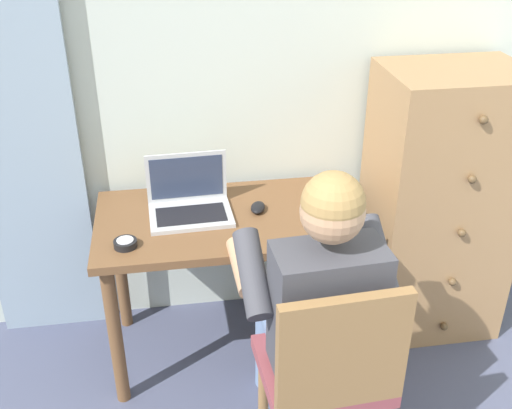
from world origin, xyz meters
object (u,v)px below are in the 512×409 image
(person_seated, at_px, (315,295))
(coffee_mug, at_px, (347,221))
(desk, at_px, (229,238))
(laptop, at_px, (189,202))
(chair, at_px, (328,372))
(dresser, at_px, (438,205))
(desk_clock, at_px, (125,243))
(computer_mouse, at_px, (258,207))

(person_seated, xyz_separation_m, coffee_mug, (0.21, 0.36, 0.07))
(desk, relative_size, person_seated, 0.91)
(laptop, bearing_deg, coffee_mug, -22.50)
(chair, height_order, person_seated, person_seated)
(chair, relative_size, laptop, 2.57)
(person_seated, bearing_deg, chair, -87.01)
(dresser, distance_m, chair, 1.10)
(dresser, xyz_separation_m, chair, (-0.73, -0.82, -0.13))
(dresser, xyz_separation_m, desk_clock, (-1.39, -0.26, 0.09))
(chair, distance_m, laptop, 0.93)
(computer_mouse, relative_size, coffee_mug, 0.83)
(chair, relative_size, coffee_mug, 7.46)
(chair, relative_size, desk_clock, 9.95)
(chair, bearing_deg, desk, 108.43)
(computer_mouse, relative_size, desk_clock, 1.11)
(person_seated, relative_size, computer_mouse, 12.14)
(desk, distance_m, coffee_mug, 0.52)
(person_seated, xyz_separation_m, desk_clock, (-0.65, 0.38, 0.04))
(laptop, bearing_deg, chair, -62.98)
(person_seated, relative_size, laptop, 3.48)
(computer_mouse, bearing_deg, person_seated, -62.77)
(chair, distance_m, computer_mouse, 0.80)
(desk, height_order, chair, chair)
(desk, height_order, computer_mouse, computer_mouse)
(desk, distance_m, person_seated, 0.61)
(dresser, height_order, person_seated, dresser)
(chair, distance_m, coffee_mug, 0.63)
(laptop, relative_size, coffee_mug, 2.91)
(desk, bearing_deg, person_seated, -66.91)
(chair, bearing_deg, desk_clock, 139.72)
(person_seated, xyz_separation_m, laptop, (-0.39, 0.61, 0.08))
(person_seated, distance_m, coffee_mug, 0.42)
(person_seated, xyz_separation_m, computer_mouse, (-0.11, 0.58, 0.04))
(person_seated, relative_size, desk_clock, 13.48)
(laptop, height_order, computer_mouse, laptop)
(desk, relative_size, desk_clock, 12.30)
(chair, bearing_deg, dresser, 48.47)
(desk, height_order, dresser, dresser)
(person_seated, bearing_deg, laptop, 122.95)
(chair, height_order, laptop, laptop)
(dresser, relative_size, person_seated, 1.05)
(chair, xyz_separation_m, person_seated, (-0.01, 0.18, 0.18))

